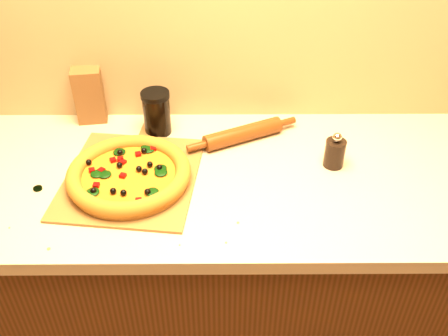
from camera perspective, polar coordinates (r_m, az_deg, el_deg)
cabinet at (r=1.77m, az=-0.03°, el=-12.63°), size 2.80×0.65×0.86m
countertop at (r=1.46m, az=-0.04°, el=-1.28°), size 2.84×0.68×0.04m
pizza_peel at (r=1.46m, az=-10.40°, el=-0.65°), size 0.41×0.57×0.01m
pizza at (r=1.42m, az=-10.79°, el=-0.73°), size 0.35×0.35×0.05m
bottle_cap at (r=1.48m, az=-20.51°, el=-2.20°), size 0.03×0.03×0.01m
pepper_grinder at (r=1.48m, az=12.54°, el=1.76°), size 0.06×0.06×0.11m
rolling_pin at (r=1.57m, az=2.18°, el=3.93°), size 0.35×0.18×0.05m
paper_bag at (r=1.70m, az=-15.12°, el=8.08°), size 0.10×0.09×0.18m
dark_jar at (r=1.60m, az=-7.70°, el=6.31°), size 0.09×0.09×0.14m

